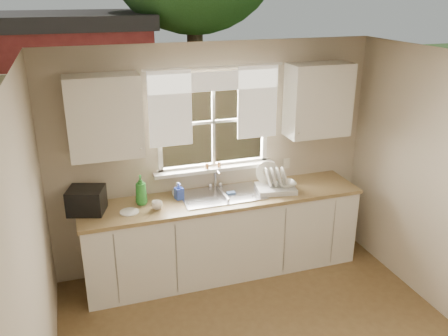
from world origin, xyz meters
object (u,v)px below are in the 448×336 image
object	(u,v)px
cup	(157,205)
black_appliance	(87,200)
dish_rack	(275,184)
soap_bottle_a	(141,190)

from	to	relation	value
cup	black_appliance	size ratio (longest dim) A/B	0.32
cup	black_appliance	distance (m)	0.69
dish_rack	soap_bottle_a	bearing A→B (deg)	175.39
black_appliance	dish_rack	bearing A→B (deg)	14.79
cup	dish_rack	bearing A→B (deg)	-2.86
soap_bottle_a	black_appliance	xyz separation A→B (m)	(-0.54, -0.02, -0.03)
dish_rack	cup	size ratio (longest dim) A/B	4.31
soap_bottle_a	cup	bearing A→B (deg)	-49.36
dish_rack	black_appliance	bearing A→B (deg)	177.11
cup	soap_bottle_a	bearing A→B (deg)	120.57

